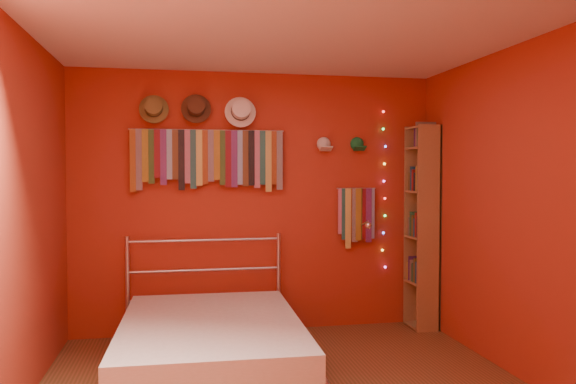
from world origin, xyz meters
TOP-DOWN VIEW (x-y plane):
  - back_wall at (0.00, 1.75)m, footprint 3.50×0.02m
  - right_wall at (1.75, 0.00)m, footprint 0.02×3.50m
  - left_wall at (-1.75, 0.00)m, footprint 0.02×3.50m
  - ceiling at (0.00, 0.00)m, footprint 3.50×3.50m
  - tie_rack at (-0.46, 1.68)m, footprint 1.45×0.03m
  - small_tie_rack at (0.99, 1.68)m, footprint 0.40×0.03m
  - fedora_olive at (-0.96, 1.66)m, footprint 0.27×0.15m
  - fedora_brown at (-0.58, 1.66)m, footprint 0.28×0.15m
  - fedora_white at (-0.16, 1.65)m, footprint 0.30×0.16m
  - cap_white at (0.66, 1.70)m, footprint 0.16×0.20m
  - cap_green at (1.00, 1.70)m, footprint 0.16×0.20m
  - fairy_lights at (1.29, 1.71)m, footprint 0.05×0.02m
  - reading_lamp at (1.05, 1.53)m, footprint 0.07×0.28m
  - bookshelf at (1.66, 1.53)m, footprint 0.25×0.34m
  - bed at (-0.50, 0.65)m, footprint 1.49×2.00m

SIDE VIEW (x-z plane):
  - bed at x=-0.50m, z-range -0.26..0.70m
  - bookshelf at x=1.66m, z-range 0.02..2.02m
  - reading_lamp at x=1.05m, z-range 0.99..1.07m
  - small_tie_rack at x=0.99m, z-range 0.83..1.43m
  - back_wall at x=0.00m, z-range 0.00..2.50m
  - right_wall at x=1.75m, z-range 0.00..2.50m
  - left_wall at x=-1.75m, z-range 0.00..2.50m
  - fairy_lights at x=1.29m, z-range 0.57..2.16m
  - tie_rack at x=-0.46m, z-range 1.39..1.98m
  - cap_white at x=0.66m, z-range 1.74..1.90m
  - cap_green at x=1.00m, z-range 1.74..1.90m
  - fedora_white at x=-0.16m, z-range 1.98..2.27m
  - fedora_olive at x=-0.96m, z-range 2.00..2.27m
  - fedora_brown at x=-0.58m, z-range 2.01..2.28m
  - ceiling at x=0.00m, z-range 2.49..2.51m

